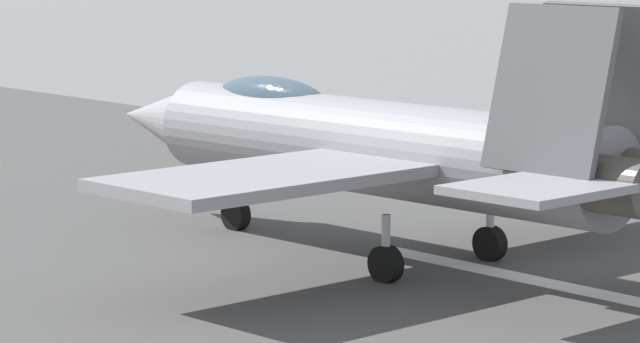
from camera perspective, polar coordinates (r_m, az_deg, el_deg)
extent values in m
plane|color=slate|center=(34.80, 6.56, -3.57)|extent=(400.00, 400.00, 0.00)
cube|color=#484745|center=(34.80, 6.56, -3.56)|extent=(240.00, 26.00, 0.02)
cube|color=white|center=(34.66, 6.83, -3.59)|extent=(8.00, 0.70, 0.00)
cylinder|color=gray|center=(36.00, 2.01, 0.80)|extent=(12.42, 2.52, 2.06)
cone|color=gray|center=(41.66, -5.45, 1.81)|extent=(2.91, 1.85, 1.75)
ellipsoid|color=#3F5160|center=(38.43, -1.68, 2.44)|extent=(3.64, 1.23, 1.10)
cylinder|color=#47423D|center=(31.48, 9.52, -0.41)|extent=(2.24, 1.18, 1.10)
cylinder|color=#47423D|center=(32.35, 10.70, -0.20)|extent=(2.24, 1.18, 1.10)
cube|color=gray|center=(32.45, -1.94, -0.21)|extent=(3.63, 6.43, 0.24)
cube|color=gray|center=(38.45, 7.46, 1.07)|extent=(3.63, 6.43, 0.24)
cube|color=gray|center=(30.03, 7.39, -0.60)|extent=(2.50, 2.89, 0.16)
cube|color=#505155|center=(31.57, 7.84, 2.76)|extent=(2.63, 1.04, 3.14)
cube|color=#505155|center=(32.99, 9.80, 2.96)|extent=(2.63, 1.04, 3.14)
cylinder|color=silver|center=(39.71, -2.88, -1.01)|extent=(0.18, 0.18, 1.40)
cylinder|color=black|center=(39.76, -2.88, -1.47)|extent=(0.77, 0.33, 0.76)
cylinder|color=silver|center=(33.91, 2.25, -2.63)|extent=(0.18, 0.18, 1.40)
cylinder|color=black|center=(33.98, 2.25, -3.16)|extent=(0.77, 0.33, 0.76)
cylinder|color=silver|center=(36.23, 5.80, -1.96)|extent=(0.18, 0.18, 1.40)
cylinder|color=black|center=(36.29, 5.79, -2.45)|extent=(0.77, 0.33, 0.76)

